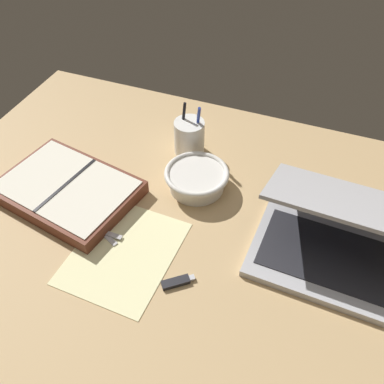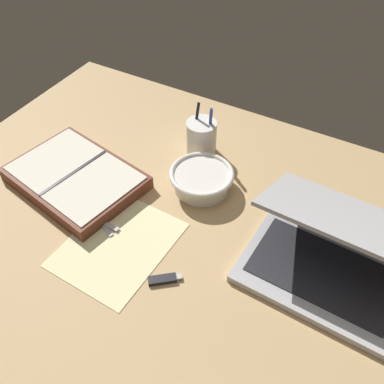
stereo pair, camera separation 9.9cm
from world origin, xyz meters
TOP-DOWN VIEW (x-y plane):
  - desk_top at (0.00, 0.00)cm, footprint 140.00×100.00cm
  - laptop at (31.82, 4.31)cm, footprint 34.53×30.78cm
  - bowl at (-3.44, 12.98)cm, footprint 16.46×16.46cm
  - pen_cup at (-10.36, 25.73)cm, footprint 8.30×8.30cm
  - planner at (-32.52, -1.49)cm, footprint 36.66×29.10cm
  - scissors at (-22.90, -8.26)cm, footprint 13.23×7.21cm
  - paper_sheet_front at (-11.23, -12.49)cm, footprint 22.69×27.89cm
  - usb_drive at (2.85, -15.51)cm, footprint 6.60×5.77cm

SIDE VIEW (x-z plane):
  - desk_top at x=0.00cm, z-range 0.00..2.00cm
  - paper_sheet_front at x=-11.23cm, z-range 2.00..2.16cm
  - scissors at x=-22.90cm, z-range 1.94..2.74cm
  - usb_drive at x=2.85cm, z-range 2.00..3.00cm
  - planner at x=-32.52cm, z-range 1.91..5.98cm
  - bowl at x=-3.44cm, z-range 2.33..7.77cm
  - laptop at x=31.82cm, z-range -1.67..15.70cm
  - pen_cup at x=-10.36cm, z-range -0.88..15.01cm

